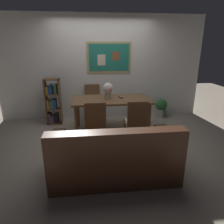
% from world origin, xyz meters
% --- Properties ---
extents(ground_plane, '(12.00, 12.00, 0.00)m').
position_xyz_m(ground_plane, '(0.00, 0.00, 0.00)').
color(ground_plane, tan).
extents(wall_back_with_painting, '(5.20, 0.14, 2.60)m').
position_xyz_m(wall_back_with_painting, '(0.00, 1.42, 1.31)').
color(wall_back_with_painting, silver).
rests_on(wall_back_with_painting, ground_plane).
extents(dining_table, '(1.68, 0.89, 0.75)m').
position_xyz_m(dining_table, '(0.13, 0.42, 0.66)').
color(dining_table, brown).
rests_on(dining_table, ground_plane).
extents(dining_chair_near_left, '(0.40, 0.41, 0.91)m').
position_xyz_m(dining_chair_near_left, '(-0.25, -0.35, 0.54)').
color(dining_chair_near_left, brown).
rests_on(dining_chair_near_left, ground_plane).
extents(dining_chair_far_left, '(0.40, 0.41, 0.91)m').
position_xyz_m(dining_chair_far_left, '(-0.27, 1.21, 0.54)').
color(dining_chair_far_left, brown).
rests_on(dining_chair_far_left, ground_plane).
extents(dining_chair_near_right, '(0.40, 0.41, 0.91)m').
position_xyz_m(dining_chair_near_right, '(0.51, -0.37, 0.54)').
color(dining_chair_near_right, brown).
rests_on(dining_chair_near_right, ground_plane).
extents(leather_couch, '(1.80, 0.84, 0.84)m').
position_xyz_m(leather_couch, '(-0.02, -1.30, 0.31)').
color(leather_couch, '#472819').
rests_on(leather_couch, ground_plane).
extents(bookshelf, '(0.36, 0.28, 1.12)m').
position_xyz_m(bookshelf, '(-1.23, 1.04, 0.53)').
color(bookshelf, brown).
rests_on(bookshelf, ground_plane).
extents(potted_ivy, '(0.31, 0.31, 0.54)m').
position_xyz_m(potted_ivy, '(1.57, 1.18, 0.28)').
color(potted_ivy, '#B2ADA3').
rests_on(potted_ivy, ground_plane).
extents(flower_vase, '(0.23, 0.23, 0.35)m').
position_xyz_m(flower_vase, '(0.06, 0.44, 0.96)').
color(flower_vase, tan).
rests_on(flower_vase, dining_table).
extents(tv_remote, '(0.09, 0.16, 0.02)m').
position_xyz_m(tv_remote, '(0.35, 0.48, 0.76)').
color(tv_remote, black).
rests_on(tv_remote, dining_table).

